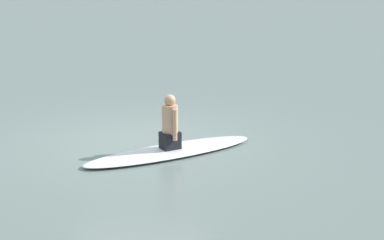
{
  "coord_description": "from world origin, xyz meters",
  "views": [
    {
      "loc": [
        0.96,
        -11.27,
        3.37
      ],
      "look_at": [
        0.91,
        -0.63,
        0.57
      ],
      "focal_mm": 62.48,
      "sensor_mm": 36.0,
      "label": 1
    }
  ],
  "objects": [
    {
      "name": "ground_plane",
      "position": [
        0.0,
        0.0,
        0.0
      ],
      "size": [
        400.0,
        400.0,
        0.0
      ],
      "primitive_type": "plane",
      "color": "slate"
    },
    {
      "name": "person_paddler",
      "position": [
        0.6,
        -0.69,
        0.51
      ],
      "size": [
        0.39,
        0.38,
        0.92
      ],
      "rotation": [
        0.0,
        0.0,
        0.55
      ],
      "color": "black",
      "rests_on": "surfboard"
    },
    {
      "name": "surfboard",
      "position": [
        0.6,
        -0.69,
        0.05
      ],
      "size": [
        3.06,
        2.3,
        0.09
      ],
      "primitive_type": "ellipsoid",
      "rotation": [
        0.0,
        0.0,
        0.55
      ],
      "color": "white",
      "rests_on": "ground"
    }
  ]
}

